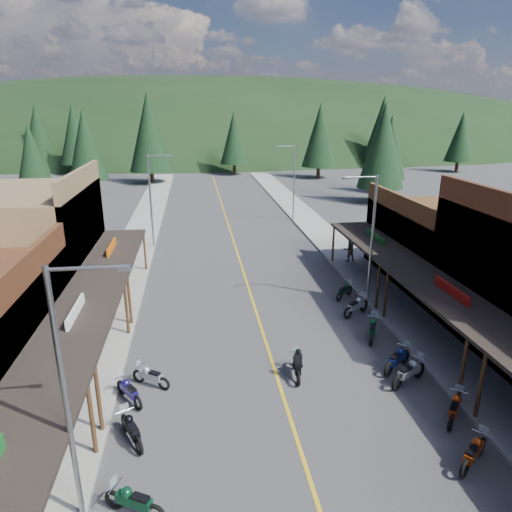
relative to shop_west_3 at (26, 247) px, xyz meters
name	(u,v)px	position (x,y,z in m)	size (l,w,h in m)	color
ground	(279,384)	(13.78, -11.30, -3.52)	(220.00, 220.00, 0.00)	#38383A
centerline	(237,251)	(13.78, 8.70, -3.51)	(0.15, 90.00, 0.01)	gold
sidewalk_west	(133,254)	(5.08, 8.70, -3.44)	(3.40, 94.00, 0.15)	gray
sidewalk_east	(335,246)	(22.48, 8.70, -3.44)	(3.40, 94.00, 0.15)	gray
shop_west_3	(26,247)	(0.00, 0.00, 0.00)	(10.90, 10.20, 8.20)	brown
shop_east_3	(444,245)	(27.54, 0.00, -0.99)	(10.90, 10.20, 6.20)	#4C2D16
streetlight_0	(70,389)	(6.83, -17.30, 0.94)	(2.16, 0.18, 8.00)	gray
streetlight_1	(152,197)	(6.83, 10.70, 0.94)	(2.16, 0.18, 8.00)	gray
streetlight_2	(370,234)	(20.74, -3.30, 0.94)	(2.16, 0.18, 8.00)	gray
streetlight_3	(293,179)	(20.74, 18.70, 0.94)	(2.16, 0.18, 8.00)	gray
ridge_hill	(203,145)	(13.78, 123.70, -3.52)	(310.00, 140.00, 60.00)	black
pine_1	(75,134)	(-10.22, 58.70, 3.72)	(5.88, 5.88, 12.50)	black
pine_2	(149,132)	(3.78, 46.70, 4.47)	(6.72, 6.72, 14.00)	black
pine_3	(234,138)	(17.78, 54.70, 2.96)	(5.04, 5.04, 11.00)	black
pine_4	(320,135)	(31.78, 48.70, 3.72)	(5.88, 5.88, 12.50)	black
pine_5	(383,127)	(47.78, 60.70, 4.47)	(6.72, 6.72, 14.00)	black
pine_6	(461,137)	(59.78, 52.70, 2.96)	(5.04, 5.04, 11.00)	black
pine_7	(38,132)	(-18.22, 64.70, 3.72)	(5.88, 5.88, 12.50)	black
pine_8	(32,159)	(-8.22, 28.70, 2.46)	(4.48, 4.48, 10.00)	black
pine_9	(390,147)	(37.78, 33.70, 2.86)	(4.93, 4.93, 10.80)	black
pine_10	(86,145)	(-4.22, 38.70, 3.27)	(5.38, 5.38, 11.60)	black
pine_11	(383,146)	(33.78, 26.70, 3.67)	(5.82, 5.82, 12.40)	black
bike_west_5	(134,500)	(8.23, -17.45, -2.94)	(0.68, 2.04, 1.17)	#0C3C23
bike_west_6	(131,428)	(7.76, -14.16, -2.93)	(0.69, 2.08, 1.19)	black
bike_west_7	(129,390)	(7.37, -11.71, -2.94)	(0.67, 2.01, 1.15)	navy
bike_west_8	(151,375)	(8.17, -10.69, -2.97)	(0.64, 1.92, 1.10)	#A2A1A6
bike_east_5	(474,451)	(19.45, -16.94, -2.93)	(0.69, 2.08, 1.19)	#9D310B
bike_east_6	(455,407)	(20.14, -14.59, -2.94)	(0.68, 2.04, 1.17)	#C0390D
bike_east_7	(409,371)	(19.46, -12.03, -2.88)	(0.75, 2.25, 1.29)	#949599
bike_east_8	(397,358)	(19.44, -10.88, -2.91)	(0.72, 2.15, 1.23)	navy
bike_east_9	(373,328)	(19.43, -7.84, -2.91)	(0.72, 2.15, 1.23)	#0D4220
bike_east_10	(356,305)	(19.57, -4.89, -2.90)	(0.72, 2.17, 1.24)	#ABACB1
bike_east_11	(345,290)	(19.68, -2.41, -2.97)	(0.64, 1.91, 1.09)	#0B381A
rider_on_bike	(297,365)	(14.69, -10.80, -2.91)	(0.90, 2.06, 1.52)	black
pedestrian_east_b	(349,249)	(22.23, 4.33, -2.42)	(0.92, 0.53, 1.90)	brown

